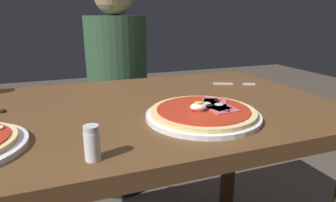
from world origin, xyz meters
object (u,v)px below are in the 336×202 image
at_px(pizza_foreground, 203,113).
at_px(diner_person, 118,95).
at_px(fork, 231,84).
at_px(dining_table, 128,144).
at_px(salt_shaker, 92,143).

distance_m(pizza_foreground, diner_person, 0.93).
relative_size(pizza_foreground, diner_person, 0.25).
relative_size(fork, diner_person, 0.13).
bearing_deg(fork, pizza_foreground, -132.00).
bearing_deg(dining_table, salt_shaker, -113.56).
distance_m(dining_table, pizza_foreground, 0.27).
bearing_deg(dining_table, fork, 17.63).
xyz_separation_m(salt_shaker, diner_person, (0.25, 1.04, -0.20)).
bearing_deg(dining_table, diner_person, 80.94).
xyz_separation_m(fork, diner_person, (-0.32, 0.61, -0.17)).
xyz_separation_m(pizza_foreground, fork, (0.27, 0.30, -0.01)).
relative_size(fork, salt_shaker, 2.23).
bearing_deg(fork, dining_table, -162.37).
xyz_separation_m(dining_table, diner_person, (0.12, 0.75, -0.05)).
height_order(dining_table, salt_shaker, salt_shaker).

